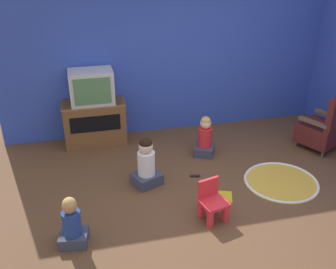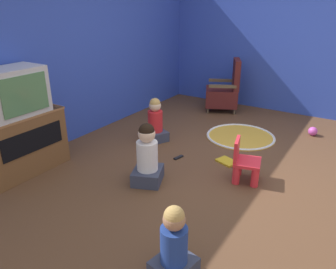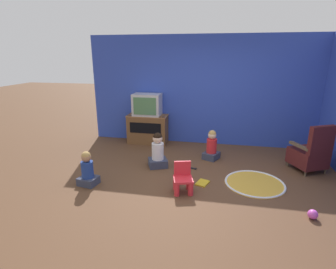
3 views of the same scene
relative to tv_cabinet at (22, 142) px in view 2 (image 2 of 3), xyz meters
name	(u,v)px [view 2 (image 2 of 3)]	position (x,y,z in m)	size (l,w,h in m)	color
ground_plane	(225,164)	(1.50, -2.00, -0.38)	(30.00, 30.00, 0.00)	brown
wall_back	(80,47)	(1.35, 0.31, 0.95)	(5.70, 0.12, 2.66)	#2D47B2
wall_right	(310,39)	(4.14, -2.32, 0.95)	(0.12, 5.37, 2.66)	#2D47B2
tv_cabinet	(22,142)	(0.00, 0.00, 0.00)	(1.01, 0.47, 0.73)	brown
television	(13,92)	(0.00, -0.01, 0.62)	(0.68, 0.45, 0.54)	#B7B7BC
black_armchair	(224,92)	(3.55, -1.06, -0.02)	(0.74, 0.76, 0.97)	brown
yellow_kid_chair	(245,164)	(1.24, -2.34, -0.18)	(0.38, 0.36, 0.50)	red
play_mat	(240,136)	(2.45, -1.84, -0.37)	(1.05, 1.05, 0.04)	gold
child_watching_left	(147,157)	(0.59, -1.42, -0.07)	(0.46, 0.44, 0.72)	#33384C
child_watching_center	(174,247)	(-0.43, -2.41, -0.11)	(0.36, 0.33, 0.62)	#33384C
child_watching_right	(155,122)	(1.65, -0.80, -0.10)	(0.41, 0.43, 0.65)	#33384C
toy_ball	(313,131)	(3.12, -2.76, -0.31)	(0.14, 0.14, 0.14)	#CC4CB2
book	(227,161)	(1.54, -2.00, -0.37)	(0.26, 0.30, 0.02)	gold
remote_control	(179,157)	(1.31, -1.41, -0.37)	(0.16, 0.08, 0.02)	black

